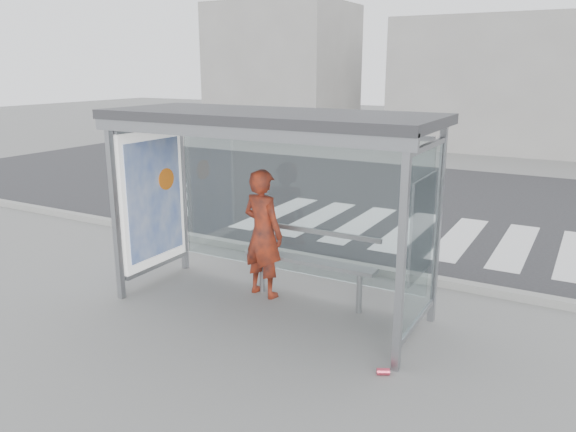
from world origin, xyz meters
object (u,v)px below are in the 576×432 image
object	(u,v)px
bus_shelter	(246,160)
soda_can	(383,372)
person	(263,233)
bench	(310,261)

from	to	relation	value
bus_shelter	soda_can	bearing A→B (deg)	-21.91
bus_shelter	person	xyz separation A→B (m)	(0.05, 0.32, -1.08)
person	soda_can	world-z (taller)	person
person	bench	distance (m)	0.76
bench	soda_can	bearing A→B (deg)	-40.85
bus_shelter	soda_can	distance (m)	3.14
person	bench	world-z (taller)	person
bench	soda_can	distance (m)	2.14
person	soda_can	bearing A→B (deg)	162.67
person	bench	xyz separation A→B (m)	(0.67, 0.11, -0.32)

